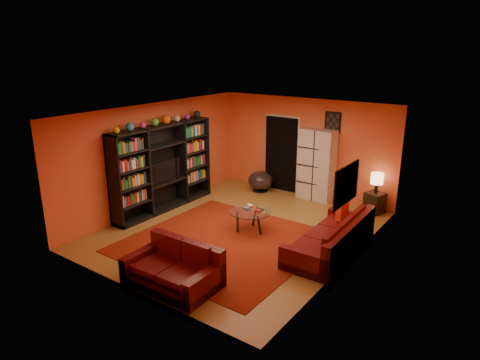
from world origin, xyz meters
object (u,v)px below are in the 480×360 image
Objects in this scene: storage_cabinet at (317,165)px; tv at (163,171)px; bowl_chair at (260,181)px; coffee_table at (251,213)px; entertainment_unit at (163,168)px; table_lamp at (377,179)px; sofa at (335,240)px; loveseat at (176,268)px; side_table at (375,203)px.

tv is at bearing -129.41° from storage_cabinet.
coffee_table is at bearing -61.53° from bowl_chair.
table_lamp is at bearing 32.36° from entertainment_unit.
table_lamp reaches higher than coffee_table.
sofa is at bearing 2.48° from entertainment_unit.
sofa is 3.52× the size of bowl_chair.
table_lamp is at bearing 1.85° from storage_cabinet.
entertainment_unit is 1.24× the size of sofa.
entertainment_unit is 0.11m from tv.
storage_cabinet is 2.71× the size of bowl_chair.
loveseat is (2.62, -2.34, -0.71)m from tv.
bowl_chair is at bearing -165.28° from storage_cabinet.
entertainment_unit reaches higher than bowl_chair.
table_lamp is at bearing 0.00° from side_table.
loveseat is 2.52m from coffee_table.
side_table is (1.83, 2.66, -0.17)m from coffee_table.
storage_cabinet is at bearing 45.71° from entertainment_unit.
storage_cabinet reaches higher than side_table.
sofa is at bearing -88.29° from side_table.
entertainment_unit is 4.37× the size of bowl_chair.
coffee_table is at bearing -124.62° from side_table.
entertainment_unit is at bearing 46.62° from loveseat.
coffee_table is 1.34× the size of bowl_chair.
side_table is at bearing 90.32° from sofa.
table_lamp is (0.00, 0.00, 0.60)m from side_table.
loveseat is at bearing -107.88° from side_table.
side_table is at bearing -56.67° from tv.
storage_cabinet is 1.75m from side_table.
sofa is 4.91× the size of table_lamp.
coffee_table is (2.46, 0.16, -0.57)m from tv.
tv is (0.05, -0.07, -0.06)m from entertainment_unit.
side_table is (4.34, 2.75, -0.80)m from entertainment_unit.
table_lamp is at bearing 90.32° from sofa.
entertainment_unit reaches higher than side_table.
tv reaches higher than loveseat.
entertainment_unit is 2.59m from coffee_table.
tv is 3.93m from storage_cabinet.
loveseat reaches higher than side_table.
coffee_table is 1.86× the size of table_lamp.
tv is at bearing -146.67° from side_table.
storage_cabinet is at bearing 178.22° from side_table.
coffee_table is 0.49× the size of storage_cabinet.
storage_cabinet reaches higher than bowl_chair.
side_table is at bearing 4.55° from bowl_chair.
entertainment_unit is 6.09× the size of table_lamp.
loveseat is at bearing -125.17° from sofa.
coffee_table is (2.51, 0.09, -0.63)m from entertainment_unit.
tv reaches higher than coffee_table.
tv is 1.02× the size of coffee_table.
sofa is 1.52× the size of loveseat.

